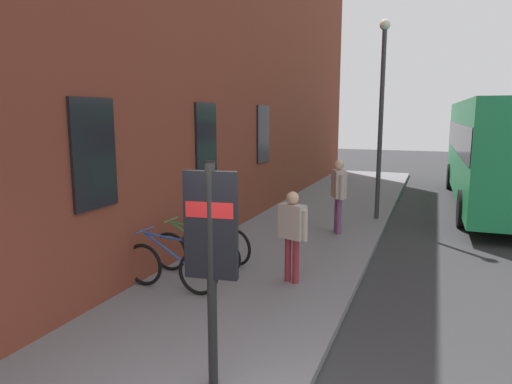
# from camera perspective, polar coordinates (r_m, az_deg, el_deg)

# --- Properties ---
(ground) EXTENTS (60.00, 60.00, 0.00)m
(ground) POSITION_cam_1_polar(r_m,az_deg,el_deg) (9.81, 19.81, -8.57)
(ground) COLOR #2D2D30
(sidewalk_pavement) EXTENTS (24.00, 3.50, 0.12)m
(sidewalk_pavement) POSITION_cam_1_polar(r_m,az_deg,el_deg) (12.06, 6.92, -4.39)
(sidewalk_pavement) COLOR slate
(sidewalk_pavement) RESTS_ON ground
(station_facade) EXTENTS (22.00, 0.65, 9.69)m
(station_facade) POSITION_cam_1_polar(r_m,az_deg,el_deg) (13.41, -0.46, 17.67)
(station_facade) COLOR brown
(station_facade) RESTS_ON ground
(bicycle_beside_lamp) EXTENTS (0.48, 1.77, 0.97)m
(bicycle_beside_lamp) POSITION_cam_1_polar(r_m,az_deg,el_deg) (7.73, -10.49, -9.10)
(bicycle_beside_lamp) COLOR black
(bicycle_beside_lamp) RESTS_ON sidewalk_pavement
(bicycle_leaning_wall) EXTENTS (0.48, 1.77, 0.97)m
(bicycle_leaning_wall) POSITION_cam_1_polar(r_m,az_deg,el_deg) (8.41, -7.44, -7.47)
(bicycle_leaning_wall) COLOR black
(bicycle_leaning_wall) RESTS_ON sidewalk_pavement
(bicycle_by_door) EXTENTS (0.63, 1.72, 0.97)m
(bicycle_by_door) POSITION_cam_1_polar(r_m,az_deg,el_deg) (9.10, -5.05, -6.08)
(bicycle_by_door) COLOR black
(bicycle_by_door) RESTS_ON sidewalk_pavement
(transit_info_sign) EXTENTS (0.16, 0.56, 2.40)m
(transit_info_sign) POSITION_cam_1_polar(r_m,az_deg,el_deg) (4.69, -5.56, -5.92)
(transit_info_sign) COLOR black
(transit_info_sign) RESTS_ON sidewalk_pavement
(city_bus) EXTENTS (10.55, 2.81, 3.35)m
(city_bus) POSITION_cam_1_polar(r_m,az_deg,el_deg) (16.60, 27.85, 4.91)
(city_bus) COLOR #1E8C4C
(city_bus) RESTS_ON ground
(pedestrian_near_bus) EXTENTS (0.36, 0.57, 1.57)m
(pedestrian_near_bus) POSITION_cam_1_polar(r_m,az_deg,el_deg) (7.82, 4.50, -4.38)
(pedestrian_near_bus) COLOR maroon
(pedestrian_near_bus) RESTS_ON sidewalk_pavement
(pedestrian_crossing_street) EXTENTS (0.62, 0.45, 1.78)m
(pedestrian_crossing_street) POSITION_cam_1_polar(r_m,az_deg,el_deg) (11.19, 10.15, 0.42)
(pedestrian_crossing_street) COLOR #723F72
(pedestrian_crossing_street) RESTS_ON sidewalk_pavement
(street_lamp) EXTENTS (0.28, 0.28, 5.25)m
(street_lamp) POSITION_cam_1_polar(r_m,az_deg,el_deg) (12.88, 15.22, 10.46)
(street_lamp) COLOR #333338
(street_lamp) RESTS_ON sidewalk_pavement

